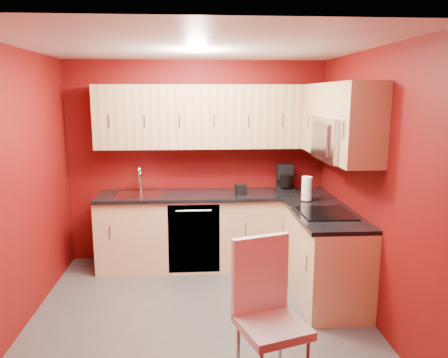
{
  "coord_description": "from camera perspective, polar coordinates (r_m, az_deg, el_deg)",
  "views": [
    {
      "loc": [
        -0.04,
        -3.95,
        2.08
      ],
      "look_at": [
        0.28,
        0.55,
        1.21
      ],
      "focal_mm": 35.0,
      "sensor_mm": 36.0,
      "label": 1
    }
  ],
  "objects": [
    {
      "name": "floor",
      "position": [
        4.47,
        -3.17,
        -16.87
      ],
      "size": [
        3.2,
        3.2,
        0.0
      ],
      "primitive_type": "plane",
      "color": "#4A4845",
      "rests_on": "ground"
    },
    {
      "name": "ceiling",
      "position": [
        3.97,
        -3.57,
        16.96
      ],
      "size": [
        3.2,
        3.2,
        0.0
      ],
      "primitive_type": "plane",
      "rotation": [
        3.14,
        0.0,
        0.0
      ],
      "color": "white",
      "rests_on": "wall_back"
    },
    {
      "name": "wall_back",
      "position": [
        5.51,
        -3.54,
        2.24
      ],
      "size": [
        3.2,
        0.0,
        3.2
      ],
      "primitive_type": "plane",
      "rotation": [
        1.57,
        0.0,
        0.0
      ],
      "color": "#600D09",
      "rests_on": "floor"
    },
    {
      "name": "wall_front",
      "position": [
        2.59,
        -2.97,
        -7.82
      ],
      "size": [
        3.2,
        0.0,
        3.2
      ],
      "primitive_type": "plane",
      "rotation": [
        -1.57,
        0.0,
        0.0
      ],
      "color": "#600D09",
      "rests_on": "floor"
    },
    {
      "name": "wall_left",
      "position": [
        4.33,
        -25.05,
        -1.18
      ],
      "size": [
        0.0,
        3.0,
        3.0
      ],
      "primitive_type": "plane",
      "rotation": [
        1.57,
        0.0,
        1.57
      ],
      "color": "#600D09",
      "rests_on": "floor"
    },
    {
      "name": "wall_right",
      "position": [
        4.36,
        18.19,
        -0.62
      ],
      "size": [
        0.0,
        3.0,
        3.0
      ],
      "primitive_type": "plane",
      "rotation": [
        1.57,
        0.0,
        -1.57
      ],
      "color": "#600D09",
      "rests_on": "floor"
    },
    {
      "name": "base_cabinets_back",
      "position": [
        5.41,
        -1.28,
        -6.78
      ],
      "size": [
        2.8,
        0.6,
        0.87
      ],
      "primitive_type": "cube",
      "color": "#E2BF81",
      "rests_on": "floor"
    },
    {
      "name": "base_cabinets_right",
      "position": [
        4.71,
        13.0,
        -9.84
      ],
      "size": [
        0.6,
        1.3,
        0.87
      ],
      "primitive_type": "cube",
      "color": "#E2BF81",
      "rests_on": "floor"
    },
    {
      "name": "countertop_back",
      "position": [
        5.28,
        -1.29,
        -2.12
      ],
      "size": [
        2.8,
        0.63,
        0.04
      ],
      "primitive_type": "cube",
      "color": "black",
      "rests_on": "base_cabinets_back"
    },
    {
      "name": "countertop_right",
      "position": [
        4.55,
        13.12,
        -4.55
      ],
      "size": [
        0.63,
        1.27,
        0.04
      ],
      "primitive_type": "cube",
      "color": "black",
      "rests_on": "base_cabinets_right"
    },
    {
      "name": "upper_cabinets_back",
      "position": [
        5.29,
        -1.41,
        8.15
      ],
      "size": [
        2.8,
        0.35,
        0.75
      ],
      "primitive_type": "cube",
      "color": "tan",
      "rests_on": "wall_back"
    },
    {
      "name": "upper_cabinets_right",
      "position": [
        4.63,
        14.58,
        8.19
      ],
      "size": [
        0.35,
        1.55,
        0.75
      ],
      "color": "tan",
      "rests_on": "wall_right"
    },
    {
      "name": "microwave",
      "position": [
        4.41,
        15.04,
        5.08
      ],
      "size": [
        0.42,
        0.76,
        0.42
      ],
      "color": "silver",
      "rests_on": "upper_cabinets_right"
    },
    {
      "name": "cooktop",
      "position": [
        4.51,
        13.2,
        -4.36
      ],
      "size": [
        0.5,
        0.55,
        0.01
      ],
      "primitive_type": "cube",
      "color": "black",
      "rests_on": "countertop_right"
    },
    {
      "name": "sink",
      "position": [
        5.32,
        -11.04,
        -1.62
      ],
      "size": [
        0.52,
        0.42,
        0.35
      ],
      "color": "silver",
      "rests_on": "countertop_back"
    },
    {
      "name": "dishwasher_front",
      "position": [
        5.13,
        -3.94,
        -7.81
      ],
      "size": [
        0.6,
        0.02,
        0.82
      ],
      "primitive_type": "cube",
      "color": "black",
      "rests_on": "base_cabinets_back"
    },
    {
      "name": "downlight",
      "position": [
        4.27,
        -3.6,
        16.33
      ],
      "size": [
        0.2,
        0.2,
        0.01
      ],
      "primitive_type": "cylinder",
      "color": "white",
      "rests_on": "ceiling"
    },
    {
      "name": "coffee_maker",
      "position": [
        5.43,
        8.1,
        0.13
      ],
      "size": [
        0.21,
        0.27,
        0.33
      ],
      "primitive_type": null,
      "rotation": [
        0.0,
        0.0,
        0.05
      ],
      "color": "black",
      "rests_on": "countertop_back"
    },
    {
      "name": "napkin_holder",
      "position": [
        5.22,
        2.2,
        -1.34
      ],
      "size": [
        0.14,
        0.14,
        0.12
      ],
      "primitive_type": null,
      "rotation": [
        0.0,
        0.0,
        0.23
      ],
      "color": "black",
      "rests_on": "countertop_back"
    },
    {
      "name": "paper_towel",
      "position": [
        4.98,
        10.77,
        -1.26
      ],
      "size": [
        0.19,
        0.19,
        0.27
      ],
      "primitive_type": null,
      "rotation": [
        0.0,
        0.0,
        0.26
      ],
      "color": "white",
      "rests_on": "countertop_right"
    },
    {
      "name": "dining_chair",
      "position": [
        3.22,
        6.33,
        -17.64
      ],
      "size": [
        0.56,
        0.57,
        1.09
      ],
      "primitive_type": null,
      "rotation": [
        0.0,
        0.0,
        0.32
      ],
      "color": "silver",
      "rests_on": "floor"
    }
  ]
}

